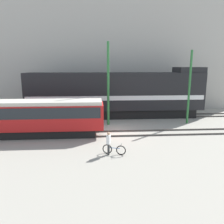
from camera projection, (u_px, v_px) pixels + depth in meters
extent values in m
plane|color=#9E998C|center=(110.00, 132.00, 20.02)|extent=(120.00, 120.00, 0.00)
cube|color=#47423D|center=(111.00, 136.00, 18.53)|extent=(60.00, 0.07, 0.14)
cube|color=#47423D|center=(110.00, 131.00, 19.93)|extent=(60.00, 0.07, 0.14)
cube|color=#47423D|center=(108.00, 118.00, 25.01)|extent=(60.00, 0.07, 0.14)
cube|color=#47423D|center=(107.00, 115.00, 26.42)|extent=(60.00, 0.07, 0.14)
cube|color=#B7B2A8|center=(105.00, 55.00, 31.44)|extent=(36.75, 6.00, 15.10)
cube|color=black|center=(116.00, 113.00, 25.69)|extent=(18.46, 2.55, 1.00)
cube|color=black|center=(116.00, 91.00, 25.16)|extent=(20.06, 3.00, 4.19)
cube|color=white|center=(116.00, 96.00, 25.29)|extent=(19.66, 3.04, 0.50)
cube|color=black|center=(189.00, 70.00, 25.25)|extent=(3.00, 2.85, 0.60)
cube|color=black|center=(32.00, 132.00, 18.71)|extent=(10.82, 2.00, 0.70)
cube|color=red|center=(31.00, 116.00, 18.43)|extent=(12.29, 2.50, 2.07)
cube|color=#1E2328|center=(30.00, 111.00, 18.33)|extent=(11.80, 2.54, 0.90)
cube|color=beige|center=(29.00, 103.00, 18.19)|extent=(12.04, 2.38, 0.30)
torus|color=black|center=(121.00, 150.00, 14.68)|extent=(0.66, 0.26, 0.67)
torus|color=black|center=(107.00, 149.00, 14.89)|extent=(0.66, 0.26, 0.67)
cylinder|color=#1E4C99|center=(114.00, 148.00, 14.76)|extent=(0.79, 0.28, 0.04)
cylinder|color=#1E4C99|center=(109.00, 147.00, 14.83)|extent=(0.03, 0.03, 0.30)
cylinder|color=#262626|center=(121.00, 145.00, 14.60)|extent=(0.15, 0.43, 0.02)
cylinder|color=#333333|center=(109.00, 149.00, 14.79)|extent=(0.11, 0.11, 0.79)
cylinder|color=#333333|center=(108.00, 150.00, 14.64)|extent=(0.11, 0.11, 0.79)
cube|color=white|center=(109.00, 139.00, 14.57)|extent=(0.32, 0.41, 0.61)
sphere|color=tan|center=(109.00, 134.00, 14.49)|extent=(0.21, 0.21, 0.21)
cylinder|color=#2D7238|center=(108.00, 84.00, 21.64)|extent=(0.24, 0.24, 8.23)
cylinder|color=#2D7238|center=(189.00, 88.00, 22.28)|extent=(0.22, 0.22, 7.47)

